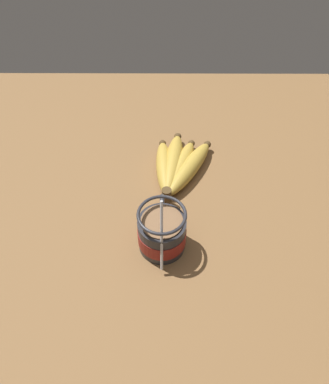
# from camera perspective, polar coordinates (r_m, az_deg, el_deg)

# --- Properties ---
(table) EXTENTS (1.02, 1.02, 0.03)m
(table) POSITION_cam_1_polar(r_m,az_deg,el_deg) (0.79, -1.81, -2.91)
(table) COLOR brown
(table) RESTS_ON ground
(coffee_mug) EXTENTS (0.14, 0.09, 0.15)m
(coffee_mug) POSITION_cam_1_polar(r_m,az_deg,el_deg) (0.69, -0.39, -6.17)
(coffee_mug) COLOR #28282D
(coffee_mug) RESTS_ON table
(banana_bunch) EXTENTS (0.21, 0.14, 0.04)m
(banana_bunch) POSITION_cam_1_polar(r_m,az_deg,el_deg) (0.83, 1.96, 3.95)
(banana_bunch) COLOR #4C381E
(banana_bunch) RESTS_ON table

